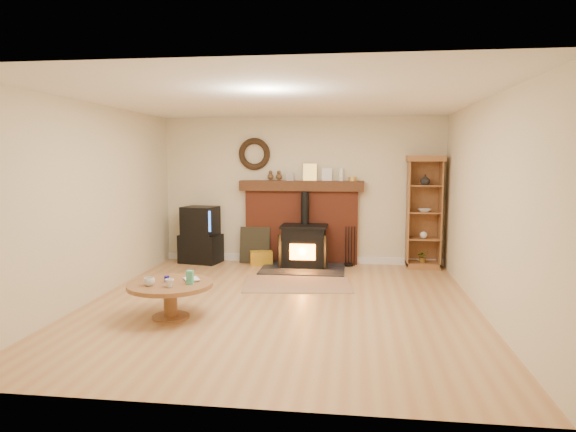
# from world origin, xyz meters

# --- Properties ---
(ground) EXTENTS (5.50, 5.50, 0.00)m
(ground) POSITION_xyz_m (0.00, 0.00, 0.00)
(ground) COLOR #B87F4C
(ground) RESTS_ON ground
(room_shell) EXTENTS (5.02, 5.52, 2.61)m
(room_shell) POSITION_xyz_m (-0.02, 0.09, 1.72)
(room_shell) COLOR beige
(room_shell) RESTS_ON ground
(chimney_breast) EXTENTS (2.20, 0.22, 1.78)m
(chimney_breast) POSITION_xyz_m (0.00, 2.67, 0.80)
(chimney_breast) COLOR brown
(chimney_breast) RESTS_ON ground
(wood_stove) EXTENTS (1.40, 1.00, 1.29)m
(wood_stove) POSITION_xyz_m (0.09, 2.27, 0.36)
(wood_stove) COLOR black
(wood_stove) RESTS_ON ground
(area_rug) EXTENTS (1.70, 1.27, 0.01)m
(area_rug) POSITION_xyz_m (0.10, 1.11, 0.01)
(area_rug) COLOR brown
(area_rug) RESTS_ON ground
(tv_unit) EXTENTS (0.77, 0.61, 1.02)m
(tv_unit) POSITION_xyz_m (-1.80, 2.47, 0.49)
(tv_unit) COLOR black
(tv_unit) RESTS_ON ground
(curio_cabinet) EXTENTS (0.62, 0.45, 1.92)m
(curio_cabinet) POSITION_xyz_m (2.11, 2.55, 0.96)
(curio_cabinet) COLOR brown
(curio_cabinet) RESTS_ON ground
(firelog_box) EXTENTS (0.43, 0.33, 0.24)m
(firelog_box) POSITION_xyz_m (-0.68, 2.40, 0.12)
(firelog_box) COLOR #C0D20C
(firelog_box) RESTS_ON ground
(leaning_painting) EXTENTS (0.54, 0.15, 0.65)m
(leaning_painting) POSITION_xyz_m (-0.82, 2.55, 0.33)
(leaning_painting) COLOR black
(leaning_painting) RESTS_ON ground
(fire_tools) EXTENTS (0.19, 0.16, 0.70)m
(fire_tools) POSITION_xyz_m (0.86, 2.50, 0.16)
(fire_tools) COLOR black
(fire_tools) RESTS_ON ground
(coffee_table) EXTENTS (1.00, 1.00, 0.59)m
(coffee_table) POSITION_xyz_m (-1.20, -0.71, 0.35)
(coffee_table) COLOR brown
(coffee_table) RESTS_ON ground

